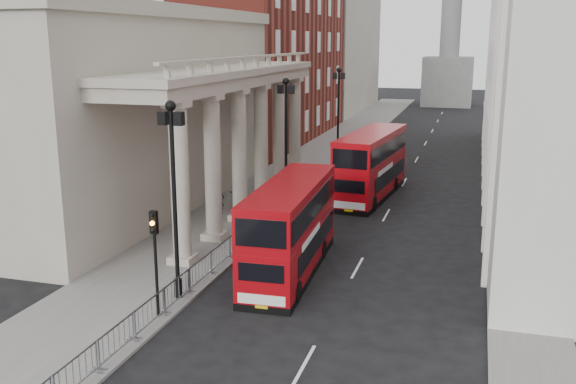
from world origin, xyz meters
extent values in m
plane|color=black|center=(0.00, 0.00, 0.00)|extent=(260.00, 260.00, 0.00)
cube|color=slate|center=(-3.00, 30.00, 0.06)|extent=(6.00, 140.00, 0.12)
cube|color=slate|center=(13.50, 30.00, 0.06)|extent=(3.00, 140.00, 0.12)
cube|color=slate|center=(-0.05, 30.00, 0.07)|extent=(0.20, 140.00, 0.14)
cube|color=#9E9484|center=(-10.50, 18.00, 6.00)|extent=(9.00, 28.00, 12.00)
cube|color=maroon|center=(-10.50, 48.00, 11.00)|extent=(9.00, 32.00, 22.00)
cube|color=#9E9484|center=(-10.50, 80.00, 10.00)|extent=(9.00, 30.00, 20.00)
cube|color=beige|center=(16.00, 32.00, 12.50)|extent=(8.00, 55.00, 25.00)
cube|color=#60605E|center=(6.00, 92.00, 4.00)|extent=(8.00, 8.00, 8.00)
cylinder|color=black|center=(-0.60, 4.00, 0.52)|extent=(0.36, 0.36, 0.80)
cylinder|color=black|center=(-0.60, 4.00, 4.12)|extent=(0.18, 0.18, 8.00)
sphere|color=black|center=(-0.60, 4.00, 8.22)|extent=(0.44, 0.44, 0.44)
cube|color=black|center=(-0.25, 4.00, 7.72)|extent=(0.35, 0.35, 0.55)
cube|color=black|center=(-0.95, 4.00, 7.72)|extent=(0.35, 0.35, 0.55)
cylinder|color=black|center=(-0.60, 20.00, 0.52)|extent=(0.36, 0.36, 0.80)
cylinder|color=black|center=(-0.60, 20.00, 4.12)|extent=(0.18, 0.18, 8.00)
sphere|color=black|center=(-0.60, 20.00, 8.22)|extent=(0.44, 0.44, 0.44)
cube|color=black|center=(-0.25, 20.00, 7.72)|extent=(0.35, 0.35, 0.55)
cube|color=black|center=(-0.95, 20.00, 7.72)|extent=(0.35, 0.35, 0.55)
cylinder|color=black|center=(-0.60, 36.00, 0.52)|extent=(0.36, 0.36, 0.80)
cylinder|color=black|center=(-0.60, 36.00, 4.12)|extent=(0.18, 0.18, 8.00)
sphere|color=black|center=(-0.60, 36.00, 8.22)|extent=(0.44, 0.44, 0.44)
cube|color=black|center=(-0.25, 36.00, 7.72)|extent=(0.35, 0.35, 0.55)
cube|color=black|center=(-0.95, 36.00, 7.72)|extent=(0.35, 0.35, 0.55)
cylinder|color=black|center=(-0.50, 2.00, 1.82)|extent=(0.12, 0.12, 3.40)
cube|color=black|center=(-0.50, 2.00, 3.97)|extent=(0.28, 0.22, 0.90)
sphere|color=black|center=(-0.50, 1.87, 4.27)|extent=(0.18, 0.18, 0.18)
sphere|color=orange|center=(-0.50, 1.87, 3.97)|extent=(0.18, 0.18, 0.18)
sphere|color=black|center=(-0.50, 1.87, 3.67)|extent=(0.18, 0.18, 0.18)
cube|color=gray|center=(-0.35, -3.65, 0.67)|extent=(0.50, 2.30, 1.10)
cube|color=gray|center=(-0.35, -1.30, 0.67)|extent=(0.50, 2.30, 1.10)
cube|color=gray|center=(-0.35, 1.05, 0.67)|extent=(0.50, 2.30, 1.10)
cube|color=gray|center=(-0.35, 3.40, 0.67)|extent=(0.50, 2.30, 1.10)
cube|color=gray|center=(-0.35, 5.75, 0.67)|extent=(0.50, 2.30, 1.10)
cube|color=gray|center=(-0.35, 8.10, 0.67)|extent=(0.50, 2.30, 1.10)
cube|color=gray|center=(-0.35, 10.45, 0.67)|extent=(0.50, 2.30, 1.10)
cube|color=#98070D|center=(3.05, 8.55, 1.28)|extent=(2.82, 10.05, 1.90)
cube|color=#98070D|center=(3.05, 8.55, 3.25)|extent=(2.82, 10.05, 1.66)
cube|color=#98070D|center=(3.05, 8.55, 4.20)|extent=(2.86, 10.09, 0.24)
cube|color=black|center=(3.05, 8.55, 0.17)|extent=(2.84, 10.05, 0.33)
cube|color=black|center=(3.05, 8.55, 1.52)|extent=(2.79, 8.16, 0.95)
cube|color=black|center=(3.05, 8.55, 3.34)|extent=(2.85, 9.49, 1.04)
cube|color=white|center=(3.27, 3.58, 0.62)|extent=(1.99, 0.15, 0.43)
cube|color=yellow|center=(3.27, 3.57, 0.30)|extent=(0.52, 0.06, 0.12)
cylinder|color=black|center=(2.13, 5.04, 0.47)|extent=(0.35, 0.96, 0.95)
cylinder|color=black|center=(4.27, 5.14, 0.47)|extent=(0.35, 0.96, 0.95)
cylinder|color=black|center=(1.87, 10.82, 0.47)|extent=(0.35, 0.96, 0.95)
cylinder|color=black|center=(4.01, 10.91, 0.47)|extent=(0.35, 0.96, 0.95)
cube|color=#B0080F|center=(4.25, 24.47, 1.36)|extent=(3.53, 10.76, 2.01)
cube|color=#B0080F|center=(4.25, 24.47, 3.45)|extent=(3.53, 10.76, 1.76)
cube|color=#B0080F|center=(4.25, 24.47, 4.45)|extent=(3.58, 10.81, 0.25)
cube|color=black|center=(4.25, 24.47, 0.18)|extent=(3.55, 10.77, 0.35)
cube|color=black|center=(4.25, 24.47, 1.61)|extent=(3.40, 8.77, 1.01)
cube|color=black|center=(4.25, 24.47, 3.55)|extent=(3.53, 10.17, 1.11)
cube|color=white|center=(3.74, 19.22, 0.65)|extent=(2.11, 0.27, 0.45)
cube|color=yellow|center=(3.74, 19.21, 0.32)|extent=(0.55, 0.09, 0.13)
cylinder|color=black|center=(2.76, 20.93, 0.50)|extent=(0.42, 1.03, 1.01)
cylinder|color=black|center=(5.03, 20.71, 0.50)|extent=(0.42, 1.03, 1.01)
cylinder|color=black|center=(3.36, 27.04, 0.50)|extent=(0.42, 1.03, 1.01)
cylinder|color=black|center=(5.62, 26.82, 0.50)|extent=(0.42, 1.03, 1.01)
imported|color=black|center=(-4.00, 16.88, 0.94)|extent=(0.66, 0.49, 1.64)
imported|color=black|center=(-3.85, 19.29, 0.93)|extent=(0.92, 0.79, 1.62)
imported|color=black|center=(-1.77, 23.23, 0.93)|extent=(0.94, 0.85, 1.62)
camera|label=1|loc=(11.09, -19.13, 10.77)|focal=40.00mm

